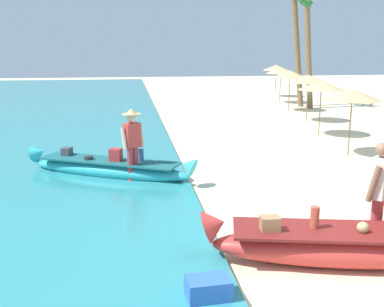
% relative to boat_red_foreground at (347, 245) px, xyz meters
% --- Properties ---
extents(ground_plane, '(80.00, 80.00, 0.00)m').
position_rel_boat_red_foreground_xyz_m(ground_plane, '(-0.23, 0.69, -0.30)').
color(ground_plane, beige).
extents(boat_red_foreground, '(4.24, 1.61, 0.85)m').
position_rel_boat_red_foreground_xyz_m(boat_red_foreground, '(0.00, 0.00, 0.00)').
color(boat_red_foreground, red).
rests_on(boat_red_foreground, ground).
extents(boat_cyan_midground, '(4.08, 2.48, 0.77)m').
position_rel_boat_red_foreground_xyz_m(boat_cyan_midground, '(-3.54, 5.04, -0.04)').
color(boat_cyan_midground, '#33B2BC').
rests_on(boat_cyan_midground, ground).
extents(person_vendor_hatted, '(0.56, 0.47, 1.73)m').
position_rel_boat_red_foreground_xyz_m(person_vendor_hatted, '(-2.98, 4.54, 0.70)').
color(person_vendor_hatted, '#B2383D').
rests_on(person_vendor_hatted, ground).
extents(person_tourist_customer, '(0.54, 0.53, 1.67)m').
position_rel_boat_red_foreground_xyz_m(person_tourist_customer, '(0.74, 0.57, 0.64)').
color(person_tourist_customer, '#B2383D').
rests_on(person_tourist_customer, ground).
extents(parasol_row_0, '(1.60, 1.60, 1.91)m').
position_rel_boat_red_foreground_xyz_m(parasol_row_0, '(3.18, 6.51, 1.45)').
color(parasol_row_0, '#8E6B47').
rests_on(parasol_row_0, ground).
extents(parasol_row_1, '(1.60, 1.60, 1.91)m').
position_rel_boat_red_foreground_xyz_m(parasol_row_1, '(3.54, 9.51, 1.45)').
color(parasol_row_1, '#8E6B47').
rests_on(parasol_row_1, ground).
extents(parasol_row_2, '(1.60, 1.60, 1.91)m').
position_rel_boat_red_foreground_xyz_m(parasol_row_2, '(4.27, 12.55, 1.45)').
color(parasol_row_2, '#8E6B47').
rests_on(parasol_row_2, ground).
extents(parasol_row_3, '(1.60, 1.60, 1.91)m').
position_rel_boat_red_foreground_xyz_m(parasol_row_3, '(4.59, 15.67, 1.45)').
color(parasol_row_3, '#8E6B47').
rests_on(parasol_row_3, ground).
extents(parasol_row_4, '(1.60, 1.60, 1.91)m').
position_rel_boat_red_foreground_xyz_m(parasol_row_4, '(5.15, 18.74, 1.45)').
color(parasol_row_4, '#8E6B47').
rests_on(parasol_row_4, ground).
extents(parasol_row_5, '(1.60, 1.60, 1.91)m').
position_rel_boat_red_foreground_xyz_m(parasol_row_5, '(5.88, 21.82, 1.45)').
color(parasol_row_5, '#8E6B47').
rests_on(parasol_row_5, ground).
extents(palm_tree_tall_inland, '(2.54, 2.56, 5.95)m').
position_rel_boat_red_foreground_xyz_m(palm_tree_tall_inland, '(5.49, 16.40, 4.54)').
color(palm_tree_tall_inland, brown).
rests_on(palm_tree_tall_inland, ground).
extents(palm_tree_leaning_seaward, '(2.50, 2.49, 6.55)m').
position_rel_boat_red_foreground_xyz_m(palm_tree_leaning_seaward, '(5.14, 17.25, 4.80)').
color(palm_tree_leaning_seaward, brown).
rests_on(palm_tree_leaning_seaward, ground).
extents(cooler_box, '(0.55, 0.40, 0.35)m').
position_rel_boat_red_foreground_xyz_m(cooler_box, '(-2.16, -0.79, -0.12)').
color(cooler_box, blue).
rests_on(cooler_box, ground).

